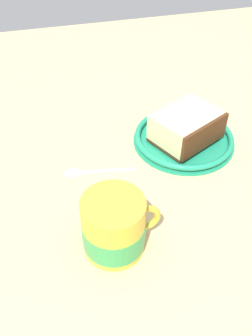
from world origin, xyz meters
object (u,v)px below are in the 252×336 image
(small_plate, at_px, (184,138))
(cake_slice, at_px, (187,127))
(tea_mug, at_px, (114,227))
(teaspoon, at_px, (84,171))

(small_plate, bearing_deg, cake_slice, 26.13)
(tea_mug, height_order, teaspoon, tea_mug)
(tea_mug, bearing_deg, teaspoon, -174.03)
(small_plate, bearing_deg, tea_mug, -42.57)
(cake_slice, relative_size, teaspoon, 1.15)
(teaspoon, bearing_deg, tea_mug, 5.97)
(tea_mug, bearing_deg, small_plate, 137.43)
(small_plate, height_order, cake_slice, cake_slice)
(teaspoon, bearing_deg, small_plate, 100.19)
(small_plate, distance_m, tea_mug, 0.26)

